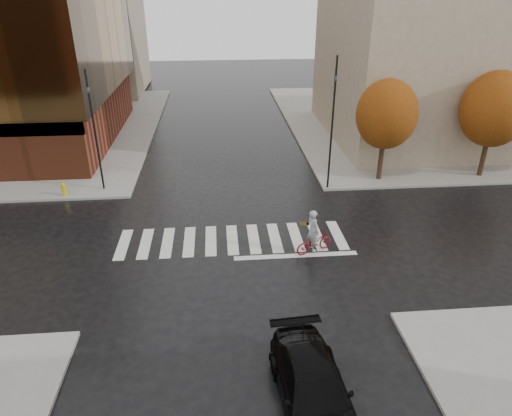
{
  "coord_description": "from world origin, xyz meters",
  "views": [
    {
      "loc": [
        -0.57,
        -19.75,
        11.91
      ],
      "look_at": [
        1.18,
        0.03,
        2.0
      ],
      "focal_mm": 32.0,
      "sensor_mm": 36.0,
      "label": 1
    }
  ],
  "objects_px": {
    "sedan": "(314,390)",
    "traffic_light_nw": "(94,124)",
    "traffic_light_ne": "(333,115)",
    "fire_hydrant": "(64,188)",
    "cyclist": "(314,238)"
  },
  "relations": [
    {
      "from": "sedan",
      "to": "fire_hydrant",
      "type": "bearing_deg",
      "value": 121.77
    },
    {
      "from": "traffic_light_nw",
      "to": "traffic_light_ne",
      "type": "bearing_deg",
      "value": 86.13
    },
    {
      "from": "fire_hydrant",
      "to": "sedan",
      "type": "bearing_deg",
      "value": -53.84
    },
    {
      "from": "traffic_light_ne",
      "to": "traffic_light_nw",
      "type": "bearing_deg",
      "value": -4.63
    },
    {
      "from": "traffic_light_ne",
      "to": "fire_hydrant",
      "type": "bearing_deg",
      "value": -1.03
    },
    {
      "from": "sedan",
      "to": "traffic_light_nw",
      "type": "xyz_separation_m",
      "value": [
        -9.9,
        17.36,
        3.58
      ]
    },
    {
      "from": "cyclist",
      "to": "traffic_light_nw",
      "type": "xyz_separation_m",
      "value": [
        -11.73,
        8.36,
        3.56
      ]
    },
    {
      "from": "cyclist",
      "to": "fire_hydrant",
      "type": "bearing_deg",
      "value": 38.79
    },
    {
      "from": "sedan",
      "to": "traffic_light_ne",
      "type": "bearing_deg",
      "value": 71.03
    },
    {
      "from": "traffic_light_ne",
      "to": "fire_hydrant",
      "type": "distance_m",
      "value": 16.84
    },
    {
      "from": "fire_hydrant",
      "to": "traffic_light_ne",
      "type": "bearing_deg",
      "value": -0.7
    },
    {
      "from": "cyclist",
      "to": "traffic_light_ne",
      "type": "xyz_separation_m",
      "value": [
        2.41,
        7.3,
        4.05
      ]
    },
    {
      "from": "traffic_light_nw",
      "to": "fire_hydrant",
      "type": "distance_m",
      "value": 4.39
    },
    {
      "from": "sedan",
      "to": "traffic_light_ne",
      "type": "distance_m",
      "value": 17.33
    },
    {
      "from": "sedan",
      "to": "cyclist",
      "type": "distance_m",
      "value": 9.18
    }
  ]
}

